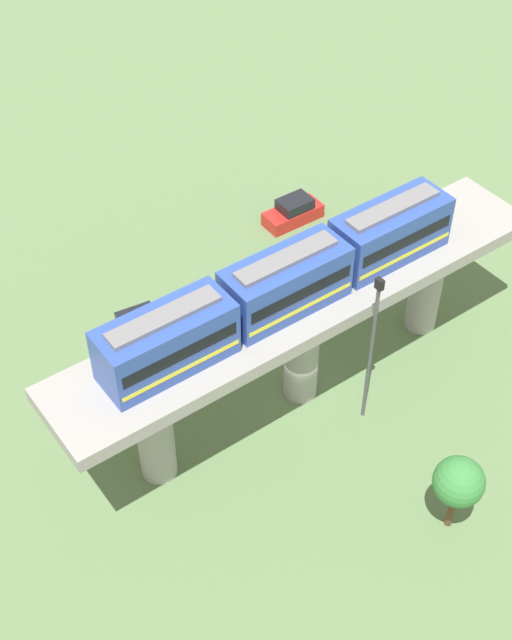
{
  "coord_description": "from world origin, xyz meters",
  "views": [
    {
      "loc": [
        25.51,
        -21.62,
        38.0
      ],
      "look_at": [
        -2.5,
        -1.27,
        4.47
      ],
      "focal_mm": 49.44,
      "sensor_mm": 36.0,
      "label": 1
    }
  ],
  "objects_px": {
    "parked_car_blue": "(254,318)",
    "tree_near_viaduct": "(459,482)",
    "train": "(286,283)",
    "parked_car_red": "(293,212)",
    "signal_post": "(372,345)",
    "parked_car_white": "(137,328)"
  },
  "relations": [
    {
      "from": "parked_car_blue",
      "to": "signal_post",
      "type": "bearing_deg",
      "value": -5.99
    },
    {
      "from": "train",
      "to": "signal_post",
      "type": "height_order",
      "value": "train"
    },
    {
      "from": "parked_car_blue",
      "to": "tree_near_viaduct",
      "type": "xyz_separation_m",
      "value": [
        17.1,
        -0.36,
        2.74
      ]
    },
    {
      "from": "train",
      "to": "parked_car_white",
      "type": "distance_m",
      "value": 13.04
    },
    {
      "from": "tree_near_viaduct",
      "to": "parked_car_blue",
      "type": "bearing_deg",
      "value": 178.78
    },
    {
      "from": "train",
      "to": "parked_car_red",
      "type": "height_order",
      "value": "train"
    },
    {
      "from": "parked_car_white",
      "to": "signal_post",
      "type": "height_order",
      "value": "signal_post"
    },
    {
      "from": "parked_car_white",
      "to": "parked_car_blue",
      "type": "xyz_separation_m",
      "value": [
        3.47,
        6.17,
        0.0
      ]
    },
    {
      "from": "train",
      "to": "parked_car_white",
      "type": "xyz_separation_m",
      "value": [
        -9.3,
        -3.94,
        -8.25
      ]
    },
    {
      "from": "parked_car_blue",
      "to": "signal_post",
      "type": "height_order",
      "value": "signal_post"
    },
    {
      "from": "parked_car_red",
      "to": "signal_post",
      "type": "xyz_separation_m",
      "value": [
        16.26,
        -7.66,
        4.81
      ]
    },
    {
      "from": "train",
      "to": "signal_post",
      "type": "bearing_deg",
      "value": 42.17
    },
    {
      "from": "parked_car_red",
      "to": "signal_post",
      "type": "relative_size",
      "value": 0.42
    },
    {
      "from": "parked_car_red",
      "to": "parked_car_white",
      "type": "relative_size",
      "value": 0.96
    },
    {
      "from": "tree_near_viaduct",
      "to": "signal_post",
      "type": "height_order",
      "value": "signal_post"
    },
    {
      "from": "parked_car_blue",
      "to": "parked_car_white",
      "type": "bearing_deg",
      "value": -130.59
    },
    {
      "from": "parked_car_red",
      "to": "parked_car_white",
      "type": "height_order",
      "value": "same"
    },
    {
      "from": "train",
      "to": "parked_car_blue",
      "type": "bearing_deg",
      "value": 159.02
    },
    {
      "from": "parked_car_red",
      "to": "parked_car_blue",
      "type": "bearing_deg",
      "value": -49.45
    },
    {
      "from": "parked_car_white",
      "to": "parked_car_blue",
      "type": "height_order",
      "value": "same"
    },
    {
      "from": "train",
      "to": "parked_car_red",
      "type": "bearing_deg",
      "value": 140.12
    },
    {
      "from": "parked_car_red",
      "to": "parked_car_white",
      "type": "distance_m",
      "value": 15.11
    }
  ]
}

